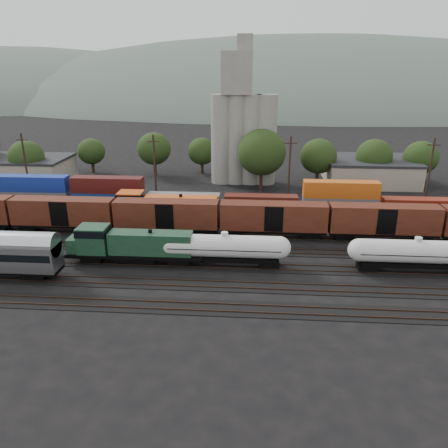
# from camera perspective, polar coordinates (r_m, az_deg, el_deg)

# --- Properties ---
(ground) EXTENTS (600.00, 600.00, 0.00)m
(ground) POSITION_cam_1_polar(r_m,az_deg,el_deg) (59.16, -2.01, -3.35)
(ground) COLOR black
(tracks) EXTENTS (180.00, 33.20, 0.20)m
(tracks) POSITION_cam_1_polar(r_m,az_deg,el_deg) (59.14, -2.01, -3.31)
(tracks) COLOR black
(tracks) RESTS_ON ground
(green_locomotive) EXTENTS (17.09, 3.02, 4.52)m
(green_locomotive) POSITION_cam_1_polar(r_m,az_deg,el_deg) (55.48, -12.52, -2.59)
(green_locomotive) COLOR black
(green_locomotive) RESTS_ON ground
(tank_car_a) EXTENTS (16.12, 2.89, 4.22)m
(tank_car_a) POSITION_cam_1_polar(r_m,az_deg,el_deg) (53.37, 0.07, -3.08)
(tank_car_a) COLOR silver
(tank_car_a) RESTS_ON ground
(tank_car_b) EXTENTS (16.09, 2.88, 4.22)m
(tank_car_b) POSITION_cam_1_polar(r_m,az_deg,el_deg) (56.66, 23.82, -3.48)
(tank_car_b) COLOR silver
(tank_car_b) RESTS_ON ground
(orange_locomotive) EXTENTS (18.77, 3.13, 4.69)m
(orange_locomotive) POSITION_cam_1_polar(r_m,az_deg,el_deg) (68.81, -8.26, 2.24)
(orange_locomotive) COLOR black
(orange_locomotive) RESTS_ON ground
(boxcar_string) EXTENTS (138.20, 2.90, 4.20)m
(boxcar_string) POSITION_cam_1_polar(r_m,az_deg,el_deg) (63.64, -7.53, 1.22)
(boxcar_string) COLOR black
(boxcar_string) RESTS_ON ground
(container_wall) EXTENTS (169.87, 2.60, 5.80)m
(container_wall) POSITION_cam_1_polar(r_m,az_deg,el_deg) (72.02, 2.81, 3.30)
(container_wall) COLOR black
(container_wall) RESTS_ON ground
(grain_silo) EXTENTS (13.40, 5.00, 29.00)m
(grain_silo) POSITION_cam_1_polar(r_m,az_deg,el_deg) (90.81, 2.47, 12.33)
(grain_silo) COLOR gray
(grain_silo) RESTS_ON ground
(industrial_sheds) EXTENTS (119.38, 17.26, 5.10)m
(industrial_sheds) POSITION_cam_1_polar(r_m,az_deg,el_deg) (91.63, 4.47, 6.82)
(industrial_sheds) COLOR #9E937F
(industrial_sheds) RESTS_ON ground
(tree_band) EXTENTS (164.03, 21.66, 13.58)m
(tree_band) POSITION_cam_1_polar(r_m,az_deg,el_deg) (91.75, 0.00, 9.66)
(tree_band) COLOR black
(tree_band) RESTS_ON ground
(utility_poles) EXTENTS (122.20, 0.36, 12.00)m
(utility_poles) POSITION_cam_1_polar(r_m,az_deg,el_deg) (78.12, -0.35, 7.30)
(utility_poles) COLOR black
(utility_poles) RESTS_ON ground
(distant_hills) EXTENTS (860.00, 286.00, 130.00)m
(distant_hills) POSITION_cam_1_polar(r_m,az_deg,el_deg) (317.52, 7.52, 11.97)
(distant_hills) COLOR #59665B
(distant_hills) RESTS_ON ground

